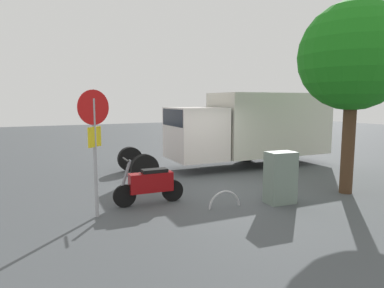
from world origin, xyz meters
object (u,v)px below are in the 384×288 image
utility_cabinet (280,178)px  bike_rack_hoop (224,207)px  stop_sign (94,134)px  street_tree (353,57)px  box_truck_near (250,126)px  motorcycle (150,184)px

utility_cabinet → bike_rack_hoop: (1.46, -0.30, -0.66)m
stop_sign → bike_rack_hoop: 3.54m
street_tree → bike_rack_hoop: (3.78, -0.35, -3.76)m
stop_sign → street_tree: street_tree is taller
box_truck_near → bike_rack_hoop: box_truck_near is taller
stop_sign → bike_rack_hoop: bearing=167.5°
box_truck_near → utility_cabinet: size_ratio=6.34×
utility_cabinet → motorcycle: bearing=-24.3°
motorcycle → bike_rack_hoop: (-1.54, 1.06, -0.52)m
box_truck_near → utility_cabinet: box_truck_near is taller
utility_cabinet → stop_sign: bearing=-12.1°
street_tree → stop_sign: bearing=-8.4°
box_truck_near → bike_rack_hoop: 5.79m
motorcycle → stop_sign: (1.40, 0.41, 1.36)m
motorcycle → utility_cabinet: bearing=157.8°
stop_sign → utility_cabinet: 4.66m
box_truck_near → bike_rack_hoop: size_ratio=9.85×
street_tree → utility_cabinet: 3.87m
box_truck_near → motorcycle: bearing=32.4°
utility_cabinet → bike_rack_hoop: 1.63m
stop_sign → bike_rack_hoop: stop_sign is taller
motorcycle → bike_rack_hoop: bearing=147.5°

